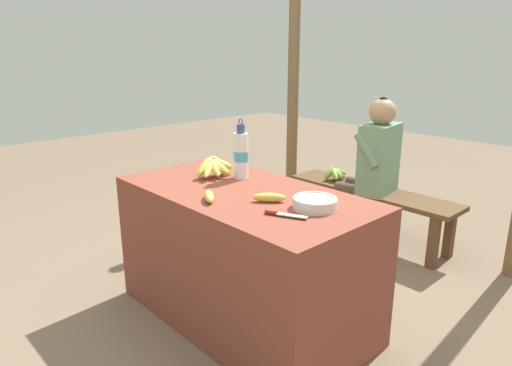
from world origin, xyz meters
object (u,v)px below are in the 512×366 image
loose_banana_front (209,196)px  knife (280,214)px  serving_bowl (315,202)px  banana_bunch_green (335,173)px  seated_vendor (373,161)px  support_post_near (293,81)px  wooden_bench (371,198)px  loose_banana_side (269,197)px  water_bottle (241,155)px  banana_bunch_ripe (214,166)px

loose_banana_front → knife: size_ratio=0.84×
serving_bowl → banana_bunch_green: size_ratio=0.82×
seated_vendor → support_post_near: (-1.01, 0.21, 0.52)m
serving_bowl → wooden_bench: (-0.59, 1.39, -0.43)m
loose_banana_front → loose_banana_side: same height
serving_bowl → support_post_near: support_post_near is taller
loose_banana_front → support_post_near: size_ratio=0.07×
knife → seated_vendor: seated_vendor is taller
knife → serving_bowl: bearing=52.8°
water_bottle → loose_banana_front: size_ratio=2.17×
wooden_bench → seated_vendor: bearing=-59.0°
support_post_near → seated_vendor: bearing=-11.9°
water_bottle → seated_vendor: 1.28m
serving_bowl → seated_vendor: seated_vendor is taller
serving_bowl → seated_vendor: (-0.56, 1.35, -0.13)m
water_bottle → support_post_near: bearing=123.3°
knife → banana_bunch_green: 1.83m
banana_bunch_ripe → seated_vendor: bearing=82.8°
serving_bowl → water_bottle: water_bottle is taller
banana_bunch_ripe → seated_vendor: seated_vendor is taller
serving_bowl → water_bottle: size_ratio=0.61×
seated_vendor → support_post_near: bearing=-21.5°
water_bottle → knife: 0.65m
water_bottle → banana_bunch_green: size_ratio=1.35×
loose_banana_front → wooden_bench: bearing=95.9°
water_bottle → support_post_near: support_post_near is taller
banana_bunch_ripe → water_bottle: (0.12, 0.10, 0.07)m
seated_vendor → banana_bunch_ripe: bearing=73.2°
wooden_bench → support_post_near: 1.30m
loose_banana_side → banana_bunch_green: size_ratio=0.59×
seated_vendor → knife: bearing=99.1°
water_bottle → knife: water_bottle is taller
serving_bowl → loose_banana_front: size_ratio=1.32×
loose_banana_side → wooden_bench: 1.58m
banana_bunch_ripe → serving_bowl: (0.73, 0.00, -0.03)m
banana_bunch_ripe → banana_bunch_green: (-0.20, 1.39, -0.34)m
water_bottle → banana_bunch_green: (-0.32, 1.29, -0.41)m
loose_banana_side → seated_vendor: size_ratio=0.13×
water_bottle → support_post_near: (-0.96, 1.47, 0.29)m
banana_bunch_ripe → knife: banana_bunch_ripe is taller
banana_bunch_ripe → loose_banana_front: (0.32, -0.28, -0.04)m
serving_bowl → loose_banana_side: serving_bowl is taller
loose_banana_side → serving_bowl: bearing=22.7°
serving_bowl → wooden_bench: bearing=112.9°
wooden_bench → support_post_near: size_ratio=0.59×
serving_bowl → loose_banana_front: serving_bowl is taller
seated_vendor → water_bottle: bearing=78.2°
serving_bowl → support_post_near: 2.25m
serving_bowl → seated_vendor: bearing=112.7°
serving_bowl → seated_vendor: 1.46m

